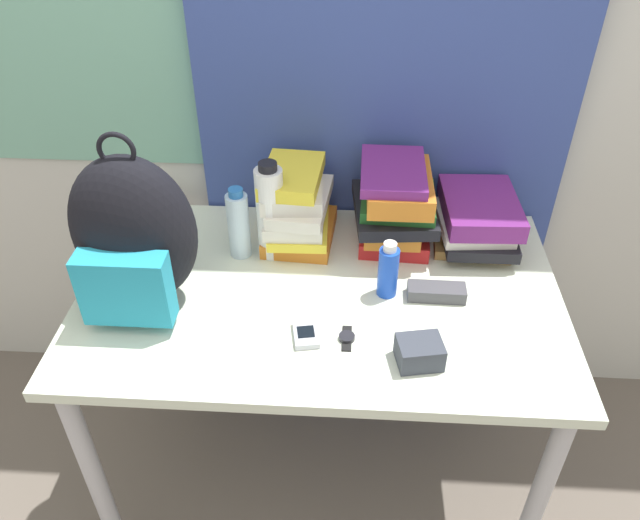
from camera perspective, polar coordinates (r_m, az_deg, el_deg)
wall_back at (r=1.84m, az=0.78°, el=18.53°), size 6.00×0.06×2.50m
curtain_blue at (r=1.79m, az=6.19°, el=17.74°), size 1.08×0.04×2.50m
desk at (r=1.72m, az=0.00°, el=-5.10°), size 1.27×0.79×0.78m
backpack at (r=1.58m, az=-16.70°, el=2.08°), size 0.31×0.25×0.47m
book_stack_left at (r=1.79m, az=-2.14°, el=4.96°), size 0.22×0.29×0.23m
book_stack_center at (r=1.78m, az=6.89°, el=5.07°), size 0.24×0.30×0.25m
book_stack_right at (r=1.84m, az=14.13°, el=3.51°), size 0.23×0.28×0.15m
water_bottle at (r=1.74m, az=-7.45°, el=3.26°), size 0.06×0.06×0.21m
sports_bottle at (r=1.71m, az=-4.57°, el=4.40°), size 0.08×0.08×0.29m
sunscreen_bottle at (r=1.61m, az=6.25°, el=-0.98°), size 0.05×0.05×0.16m
cell_phone at (r=1.52m, az=-1.31°, el=-6.80°), size 0.07×0.10×0.02m
sunglasses_case at (r=1.65m, az=10.60°, el=-2.90°), size 0.15×0.06×0.04m
camera_pouch at (r=1.47m, az=9.08°, el=-8.33°), size 0.12×0.10×0.06m
wristwatch at (r=1.52m, az=2.47°, el=-7.11°), size 0.04×0.09×0.01m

